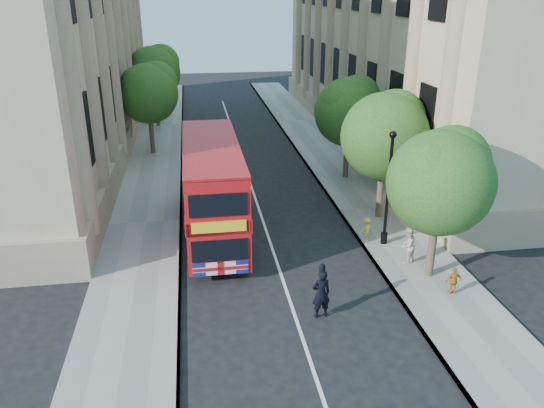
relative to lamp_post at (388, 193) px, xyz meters
name	(u,v)px	position (x,y,z in m)	size (l,w,h in m)	color
ground	(302,335)	(-5.00, -6.00, -2.51)	(120.00, 120.00, 0.00)	black
pavement_right	(371,209)	(0.75, 4.00, -2.45)	(3.50, 80.00, 0.12)	gray
pavement_left	(146,223)	(-10.75, 4.00, -2.45)	(3.50, 80.00, 0.12)	gray
building_right	(424,14)	(8.80, 18.00, 6.49)	(12.00, 38.00, 18.00)	tan
building_left	(21,17)	(-18.80, 18.00, 6.49)	(12.00, 38.00, 18.00)	tan
tree_right_near	(442,177)	(0.84, -2.97, 1.74)	(4.00, 4.00, 6.08)	#473828
tree_right_mid	(386,132)	(0.84, 3.03, 1.93)	(4.20, 4.20, 6.37)	#473828
tree_right_far	(349,108)	(0.84, 9.03, 1.80)	(4.00, 4.00, 6.15)	#473828
tree_left_far	(149,90)	(-10.96, 16.03, 1.93)	(4.00, 4.00, 6.30)	#473828
tree_left_back	(154,69)	(-10.96, 24.03, 2.20)	(4.20, 4.20, 6.65)	#473828
lamp_post	(388,193)	(0.00, 0.00, 0.00)	(0.32, 0.32, 5.16)	black
double_decker_bus	(213,187)	(-7.45, 2.32, -0.13)	(2.53, 9.34, 4.30)	#A90B0D
box_van	(223,189)	(-6.86, 5.15, -1.29)	(2.03, 4.46, 2.50)	black
police_constable	(321,294)	(-4.12, -5.00, -1.59)	(0.67, 0.44, 1.84)	black
woman_pedestrian	(408,245)	(0.30, -1.87, -1.60)	(0.77, 0.60, 1.58)	silver
child_a	(454,281)	(1.08, -4.46, -1.85)	(0.64, 0.26, 1.08)	#C56B22
child_b	(367,228)	(-0.60, 0.68, -1.90)	(0.63, 0.36, 0.97)	#EDD851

